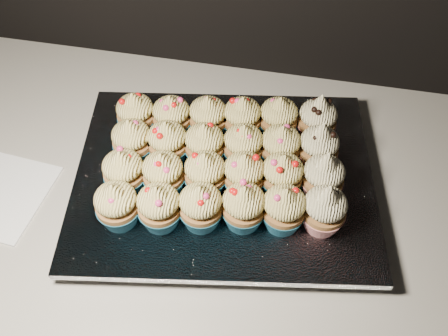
# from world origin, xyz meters

# --- Properties ---
(cabinet) EXTENTS (2.40, 0.60, 0.86)m
(cabinet) POSITION_xyz_m (0.00, 1.70, 0.43)
(cabinet) COLOR black
(cabinet) RESTS_ON ground
(worktop) EXTENTS (2.44, 0.64, 0.04)m
(worktop) POSITION_xyz_m (0.00, 1.70, 0.88)
(worktop) COLOR beige
(worktop) RESTS_ON cabinet
(baking_tray) EXTENTS (0.48, 0.39, 0.02)m
(baking_tray) POSITION_xyz_m (-0.05, 1.71, 0.91)
(baking_tray) COLOR black
(baking_tray) RESTS_ON worktop
(foil_lining) EXTENTS (0.52, 0.43, 0.01)m
(foil_lining) POSITION_xyz_m (-0.05, 1.71, 0.93)
(foil_lining) COLOR silver
(foil_lining) RESTS_ON baking_tray
(cupcake_0) EXTENTS (0.06, 0.06, 0.08)m
(cupcake_0) POSITION_xyz_m (-0.18, 1.59, 0.97)
(cupcake_0) COLOR #1A5F7C
(cupcake_0) RESTS_ON foil_lining
(cupcake_1) EXTENTS (0.06, 0.06, 0.08)m
(cupcake_1) POSITION_xyz_m (-0.12, 1.60, 0.97)
(cupcake_1) COLOR #1A5F7C
(cupcake_1) RESTS_ON foil_lining
(cupcake_2) EXTENTS (0.06, 0.06, 0.08)m
(cupcake_2) POSITION_xyz_m (-0.07, 1.61, 0.97)
(cupcake_2) COLOR #1A5F7C
(cupcake_2) RESTS_ON foil_lining
(cupcake_3) EXTENTS (0.06, 0.06, 0.08)m
(cupcake_3) POSITION_xyz_m (-0.01, 1.63, 0.97)
(cupcake_3) COLOR #1A5F7C
(cupcake_3) RESTS_ON foil_lining
(cupcake_4) EXTENTS (0.06, 0.06, 0.08)m
(cupcake_4) POSITION_xyz_m (0.05, 1.63, 0.97)
(cupcake_4) COLOR #1A5F7C
(cupcake_4) RESTS_ON foil_lining
(cupcake_5) EXTENTS (0.06, 0.06, 0.10)m
(cupcake_5) POSITION_xyz_m (0.10, 1.64, 0.97)
(cupcake_5) COLOR red
(cupcake_5) RESTS_ON foil_lining
(cupcake_6) EXTENTS (0.06, 0.06, 0.08)m
(cupcake_6) POSITION_xyz_m (-0.19, 1.65, 0.97)
(cupcake_6) COLOR #1A5F7C
(cupcake_6) RESTS_ON foil_lining
(cupcake_7) EXTENTS (0.06, 0.06, 0.08)m
(cupcake_7) POSITION_xyz_m (-0.13, 1.66, 0.97)
(cupcake_7) COLOR #1A5F7C
(cupcake_7) RESTS_ON foil_lining
(cupcake_8) EXTENTS (0.06, 0.06, 0.08)m
(cupcake_8) POSITION_xyz_m (-0.07, 1.67, 0.97)
(cupcake_8) COLOR #1A5F7C
(cupcake_8) RESTS_ON foil_lining
(cupcake_9) EXTENTS (0.06, 0.06, 0.08)m
(cupcake_9) POSITION_xyz_m (-0.02, 1.68, 0.97)
(cupcake_9) COLOR #1A5F7C
(cupcake_9) RESTS_ON foil_lining
(cupcake_10) EXTENTS (0.06, 0.06, 0.08)m
(cupcake_10) POSITION_xyz_m (0.04, 1.69, 0.97)
(cupcake_10) COLOR #1A5F7C
(cupcake_10) RESTS_ON foil_lining
(cupcake_11) EXTENTS (0.06, 0.06, 0.10)m
(cupcake_11) POSITION_xyz_m (0.10, 1.70, 0.97)
(cupcake_11) COLOR red
(cupcake_11) RESTS_ON foil_lining
(cupcake_12) EXTENTS (0.06, 0.06, 0.08)m
(cupcake_12) POSITION_xyz_m (-0.20, 1.71, 0.97)
(cupcake_12) COLOR #1A5F7C
(cupcake_12) RESTS_ON foil_lining
(cupcake_13) EXTENTS (0.06, 0.06, 0.08)m
(cupcake_13) POSITION_xyz_m (-0.14, 1.72, 0.97)
(cupcake_13) COLOR #1A5F7C
(cupcake_13) RESTS_ON foil_lining
(cupcake_14) EXTENTS (0.06, 0.06, 0.08)m
(cupcake_14) POSITION_xyz_m (-0.09, 1.73, 0.97)
(cupcake_14) COLOR #1A5F7C
(cupcake_14) RESTS_ON foil_lining
(cupcake_15) EXTENTS (0.06, 0.06, 0.08)m
(cupcake_15) POSITION_xyz_m (-0.03, 1.74, 0.97)
(cupcake_15) COLOR #1A5F7C
(cupcake_15) RESTS_ON foil_lining
(cupcake_16) EXTENTS (0.06, 0.06, 0.08)m
(cupcake_16) POSITION_xyz_m (0.03, 1.75, 0.97)
(cupcake_16) COLOR #1A5F7C
(cupcake_16) RESTS_ON foil_lining
(cupcake_17) EXTENTS (0.06, 0.06, 0.10)m
(cupcake_17) POSITION_xyz_m (0.09, 1.75, 0.97)
(cupcake_17) COLOR red
(cupcake_17) RESTS_ON foil_lining
(cupcake_18) EXTENTS (0.06, 0.06, 0.08)m
(cupcake_18) POSITION_xyz_m (-0.21, 1.77, 0.97)
(cupcake_18) COLOR #1A5F7C
(cupcake_18) RESTS_ON foil_lining
(cupcake_19) EXTENTS (0.06, 0.06, 0.08)m
(cupcake_19) POSITION_xyz_m (-0.15, 1.78, 0.97)
(cupcake_19) COLOR #1A5F7C
(cupcake_19) RESTS_ON foil_lining
(cupcake_20) EXTENTS (0.06, 0.06, 0.08)m
(cupcake_20) POSITION_xyz_m (-0.09, 1.79, 0.97)
(cupcake_20) COLOR #1A5F7C
(cupcake_20) RESTS_ON foil_lining
(cupcake_21) EXTENTS (0.06, 0.06, 0.08)m
(cupcake_21) POSITION_xyz_m (-0.04, 1.79, 0.97)
(cupcake_21) COLOR #1A5F7C
(cupcake_21) RESTS_ON foil_lining
(cupcake_22) EXTENTS (0.06, 0.06, 0.08)m
(cupcake_22) POSITION_xyz_m (0.02, 1.81, 0.97)
(cupcake_22) COLOR #1A5F7C
(cupcake_22) RESTS_ON foil_lining
(cupcake_23) EXTENTS (0.06, 0.06, 0.10)m
(cupcake_23) POSITION_xyz_m (0.08, 1.81, 0.97)
(cupcake_23) COLOR red
(cupcake_23) RESTS_ON foil_lining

